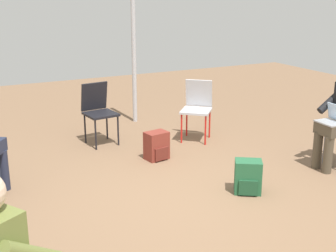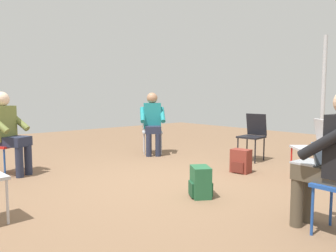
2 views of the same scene
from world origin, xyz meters
name	(u,v)px [view 1 (image 1 of 2)]	position (x,y,z in m)	size (l,w,h in m)	color
ground_plane	(175,204)	(0.00, 0.00, 0.00)	(14.00, 14.00, 0.00)	brown
chair_southeast	(197,105)	(1.76, -1.28, 0.50)	(0.59, 0.58, 0.85)	#B7B7BC
chair_east	(98,109)	(2.22, 0.04, 0.50)	(0.48, 0.45, 0.85)	black
backpack_near_laptop_user	(248,179)	(-0.09, -0.82, 0.16)	(0.32, 0.34, 0.36)	#235B38
backpack_by_empty_chair	(157,147)	(1.27, -0.40, 0.16)	(0.28, 0.31, 0.36)	maroon
tent_pole_far	(134,53)	(3.01, -0.84, 1.11)	(0.07, 0.07, 2.22)	#B2B2B7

